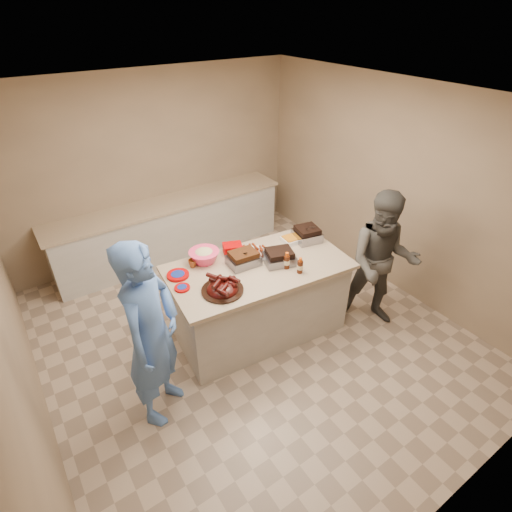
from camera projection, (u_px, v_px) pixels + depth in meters
room at (250, 334)px, 4.86m from camera, size 4.50×5.00×2.70m
back_counter at (171, 229)px, 6.14m from camera, size 3.60×0.64×0.90m
island at (258, 329)px, 4.93m from camera, size 2.10×1.25×0.95m
rib_platter at (223, 291)px, 4.03m from camera, size 0.43×0.43×0.17m
pulled_pork_tray at (244, 264)px, 4.43m from camera, size 0.36×0.28×0.10m
brisket_tray at (279, 263)px, 4.46m from camera, size 0.40×0.36×0.10m
roasting_pan at (307, 240)px, 4.88m from camera, size 0.35×0.35×0.12m
coleslaw_bowl at (205, 262)px, 4.48m from camera, size 0.37×0.37×0.23m
sausage_plate at (257, 254)px, 4.62m from camera, size 0.38×0.38×0.05m
mac_cheese_dish at (293, 241)px, 4.86m from camera, size 0.28×0.22×0.07m
bbq_bottle_a at (286, 268)px, 4.37m from camera, size 0.07×0.07×0.20m
bbq_bottle_b at (300, 273)px, 4.30m from camera, size 0.07×0.07×0.19m
mustard_bottle at (241, 259)px, 4.53m from camera, size 0.04×0.04×0.11m
sauce_bowl at (242, 254)px, 4.61m from camera, size 0.15×0.06×0.15m
plate_stack_large at (178, 276)px, 4.25m from camera, size 0.26×0.26×0.03m
plate_stack_small at (182, 289)px, 4.06m from camera, size 0.17×0.17×0.02m
plastic_cup at (193, 267)px, 4.40m from camera, size 0.10×0.10×0.10m
basket_stack at (233, 252)px, 4.64m from camera, size 0.26×0.23×0.11m
guest_blue at (165, 405)px, 4.01m from camera, size 1.78×1.88×0.46m
guest_gray at (370, 318)px, 5.10m from camera, size 1.80×1.84×0.65m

